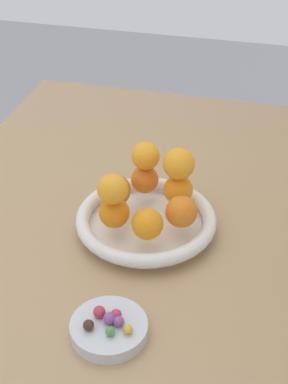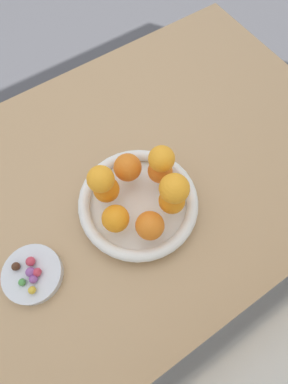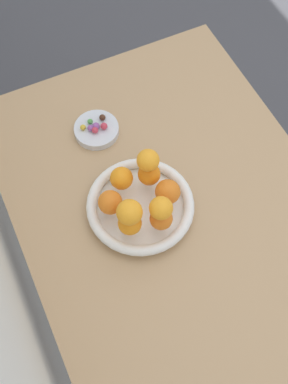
{
  "view_description": "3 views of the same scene",
  "coord_description": "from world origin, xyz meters",
  "px_view_note": "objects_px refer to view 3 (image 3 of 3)",
  "views": [
    {
      "loc": [
        0.9,
        0.29,
        1.44
      ],
      "look_at": [
        0.06,
        0.08,
        0.84
      ],
      "focal_mm": 55.0,
      "sensor_mm": 36.0,
      "label": 1
    },
    {
      "loc": [
        0.18,
        0.29,
        1.38
      ],
      "look_at": [
        0.05,
        0.11,
        0.88
      ],
      "focal_mm": 28.0,
      "sensor_mm": 36.0,
      "label": 2
    },
    {
      "loc": [
        -0.43,
        0.29,
        1.82
      ],
      "look_at": [
        0.04,
        0.07,
        0.84
      ],
      "focal_mm": 45.0,
      "sensor_mm": 36.0,
      "label": 3
    }
  ],
  "objects_px": {
    "candy_ball_0": "(96,126)",
    "candy_ball_2": "(91,128)",
    "candy_ball_4": "(96,127)",
    "candy_ball_7": "(83,127)",
    "orange_2": "(110,202)",
    "orange_8": "(148,160)",
    "candy_ball_3": "(90,121)",
    "orange_1": "(121,178)",
    "orange_3": "(130,224)",
    "candy_ball_6": "(102,117)",
    "candy_ball_1": "(104,126)",
    "orange_4": "(161,219)",
    "orange_7": "(130,214)",
    "fruit_bowl": "(140,206)",
    "dining_table": "(175,229)",
    "candy_ball_5": "(95,130)",
    "candy_dish": "(97,130)",
    "orange_6": "(161,208)",
    "orange_0": "(149,174)",
    "orange_5": "(168,192)"
  },
  "relations": [
    {
      "from": "orange_5",
      "to": "orange_1",
      "type": "bearing_deg",
      "value": 45.69
    },
    {
      "from": "fruit_bowl",
      "to": "candy_ball_0",
      "type": "relative_size",
      "value": 13.63
    },
    {
      "from": "candy_ball_1",
      "to": "candy_ball_6",
      "type": "bearing_deg",
      "value": -14.7
    },
    {
      "from": "orange_2",
      "to": "orange_3",
      "type": "relative_size",
      "value": 1.05
    },
    {
      "from": "orange_7",
      "to": "candy_ball_1",
      "type": "relative_size",
      "value": 3.09
    },
    {
      "from": "orange_8",
      "to": "candy_ball_1",
      "type": "distance_m",
      "value": 0.22
    },
    {
      "from": "orange_0",
      "to": "orange_6",
      "type": "height_order",
      "value": "orange_6"
    },
    {
      "from": "orange_5",
      "to": "candy_ball_0",
      "type": "relative_size",
      "value": 3.15
    },
    {
      "from": "orange_2",
      "to": "orange_6",
      "type": "height_order",
      "value": "orange_6"
    },
    {
      "from": "dining_table",
      "to": "candy_ball_3",
      "type": "xyz_separation_m",
      "value": [
        0.33,
        0.1,
        0.12
      ]
    },
    {
      "from": "orange_2",
      "to": "candy_ball_3",
      "type": "height_order",
      "value": "orange_2"
    },
    {
      "from": "candy_ball_0",
      "to": "candy_dish",
      "type": "bearing_deg",
      "value": -16.5
    },
    {
      "from": "orange_3",
      "to": "candy_ball_7",
      "type": "relative_size",
      "value": 3.62
    },
    {
      "from": "candy_dish",
      "to": "orange_1",
      "type": "relative_size",
      "value": 2.13
    },
    {
      "from": "orange_3",
      "to": "candy_ball_7",
      "type": "distance_m",
      "value": 0.33
    },
    {
      "from": "orange_8",
      "to": "candy_ball_0",
      "type": "relative_size",
      "value": 2.8
    },
    {
      "from": "orange_1",
      "to": "candy_dish",
      "type": "bearing_deg",
      "value": -3.22
    },
    {
      "from": "candy_dish",
      "to": "orange_0",
      "type": "distance_m",
      "value": 0.23
    },
    {
      "from": "candy_ball_3",
      "to": "candy_ball_4",
      "type": "xyz_separation_m",
      "value": [
        -0.02,
        -0.01,
        0.0
      ]
    },
    {
      "from": "orange_1",
      "to": "orange_2",
      "type": "distance_m",
      "value": 0.07
    },
    {
      "from": "orange_1",
      "to": "orange_3",
      "type": "bearing_deg",
      "value": 165.34
    },
    {
      "from": "candy_ball_1",
      "to": "candy_ball_4",
      "type": "bearing_deg",
      "value": 66.94
    },
    {
      "from": "fruit_bowl",
      "to": "orange_3",
      "type": "height_order",
      "value": "orange_3"
    },
    {
      "from": "orange_3",
      "to": "candy_ball_6",
      "type": "bearing_deg",
      "value": -11.55
    },
    {
      "from": "orange_7",
      "to": "fruit_bowl",
      "type": "bearing_deg",
      "value": -41.54
    },
    {
      "from": "orange_0",
      "to": "candy_ball_2",
      "type": "xyz_separation_m",
      "value": [
        0.21,
        0.07,
        -0.04
      ]
    },
    {
      "from": "orange_2",
      "to": "candy_ball_7",
      "type": "xyz_separation_m",
      "value": [
        0.26,
        -0.03,
        -0.04
      ]
    },
    {
      "from": "orange_1",
      "to": "candy_ball_1",
      "type": "relative_size",
      "value": 2.94
    },
    {
      "from": "orange_0",
      "to": "orange_1",
      "type": "distance_m",
      "value": 0.07
    },
    {
      "from": "candy_ball_0",
      "to": "candy_ball_2",
      "type": "distance_m",
      "value": 0.02
    },
    {
      "from": "dining_table",
      "to": "orange_4",
      "type": "height_order",
      "value": "orange_4"
    },
    {
      "from": "candy_ball_2",
      "to": "candy_ball_3",
      "type": "relative_size",
      "value": 1.15
    },
    {
      "from": "fruit_bowl",
      "to": "orange_6",
      "type": "relative_size",
      "value": 4.87
    },
    {
      "from": "candy_ball_4",
      "to": "candy_ball_7",
      "type": "distance_m",
      "value": 0.03
    },
    {
      "from": "candy_ball_0",
      "to": "candy_ball_5",
      "type": "height_order",
      "value": "candy_ball_0"
    },
    {
      "from": "candy_ball_3",
      "to": "fruit_bowl",
      "type": "bearing_deg",
      "value": -176.59
    },
    {
      "from": "candy_ball_2",
      "to": "candy_ball_7",
      "type": "distance_m",
      "value": 0.02
    },
    {
      "from": "candy_ball_6",
      "to": "candy_ball_5",
      "type": "bearing_deg",
      "value": 132.06
    },
    {
      "from": "orange_3",
      "to": "candy_ball_5",
      "type": "distance_m",
      "value": 0.31
    },
    {
      "from": "orange_1",
      "to": "orange_8",
      "type": "height_order",
      "value": "orange_8"
    },
    {
      "from": "candy_ball_1",
      "to": "orange_0",
      "type": "bearing_deg",
      "value": -169.94
    },
    {
      "from": "orange_2",
      "to": "orange_8",
      "type": "height_order",
      "value": "orange_8"
    },
    {
      "from": "orange_2",
      "to": "orange_8",
      "type": "relative_size",
      "value": 1.08
    },
    {
      "from": "candy_ball_3",
      "to": "candy_ball_5",
      "type": "xyz_separation_m",
      "value": [
        -0.03,
        -0.0,
        0.0
      ]
    },
    {
      "from": "orange_8",
      "to": "candy_ball_5",
      "type": "relative_size",
      "value": 3.13
    },
    {
      "from": "orange_4",
      "to": "dining_table",
      "type": "bearing_deg",
      "value": -71.03
    },
    {
      "from": "orange_2",
      "to": "orange_4",
      "type": "distance_m",
      "value": 0.13
    },
    {
      "from": "dining_table",
      "to": "candy_ball_5",
      "type": "bearing_deg",
      "value": 17.35
    },
    {
      "from": "orange_6",
      "to": "candy_ball_3",
      "type": "height_order",
      "value": "orange_6"
    },
    {
      "from": "orange_5",
      "to": "orange_8",
      "type": "xyz_separation_m",
      "value": [
        0.07,
        0.02,
        0.05
      ]
    }
  ]
}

